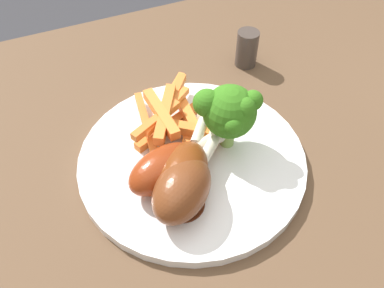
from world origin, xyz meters
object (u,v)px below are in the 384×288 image
dining_table (164,264)px  dinner_plate (192,160)px  chicken_drumstick_extra (168,166)px  broccoli_floret_front (229,112)px  carrot_fries_pile (172,120)px  pepper_shaker (247,49)px  chicken_drumstick_far (184,172)px  chicken_drumstick_near (185,188)px

dining_table → dinner_plate: 0.13m
dining_table → chicken_drumstick_extra: (-0.03, -0.04, 0.13)m
broccoli_floret_front → carrot_fries_pile: bearing=-41.7°
pepper_shaker → carrot_fries_pile: bearing=31.8°
dining_table → chicken_drumstick_far: (-0.04, -0.02, 0.14)m
carrot_fries_pile → pepper_shaker: size_ratio=2.89×
dinner_plate → broccoli_floret_front: bearing=-179.0°
chicken_drumstick_far → chicken_drumstick_extra: (0.01, -0.02, -0.00)m
chicken_drumstick_near → dining_table: bearing=0.4°
dining_table → broccoli_floret_front: 0.20m
chicken_drumstick_extra → dinner_plate: bearing=-153.5°
carrot_fries_pile → broccoli_floret_front: bearing=138.3°
dinner_plate → chicken_drumstick_near: size_ratio=2.08×
carrot_fries_pile → pepper_shaker: pepper_shaker is taller
broccoli_floret_front → carrot_fries_pile: (0.05, -0.04, -0.03)m
carrot_fries_pile → chicken_drumstick_extra: (0.03, 0.06, 0.00)m
dinner_plate → carrot_fries_pile: carrot_fries_pile is taller
dinner_plate → broccoli_floret_front: broccoli_floret_front is taller
chicken_drumstick_extra → pepper_shaker: size_ratio=2.68×
dinner_plate → chicken_drumstick_extra: chicken_drumstick_extra is taller
dinner_plate → carrot_fries_pile: (0.01, -0.04, 0.02)m
chicken_drumstick_extra → pepper_shaker: same height
broccoli_floret_front → chicken_drumstick_extra: bearing=13.1°
pepper_shaker → chicken_drumstick_extra: bearing=40.7°
dinner_plate → pepper_shaker: size_ratio=4.88×
chicken_drumstick_near → chicken_drumstick_extra: bearing=-84.0°
dinner_plate → chicken_drumstick_far: bearing=55.1°
dinner_plate → chicken_drumstick_extra: size_ratio=1.82×
chicken_drumstick_far → pepper_shaker: bearing=-134.6°
chicken_drumstick_near → chicken_drumstick_extra: 0.04m
broccoli_floret_front → chicken_drumstick_far: 0.08m
dinner_plate → chicken_drumstick_near: chicken_drumstick_near is taller
chicken_drumstick_far → pepper_shaker: chicken_drumstick_far is taller
dining_table → dinner_plate: size_ratio=4.60×
dining_table → broccoli_floret_front: (-0.10, -0.05, 0.16)m
carrot_fries_pile → dinner_plate: bearing=97.4°
chicken_drumstick_extra → pepper_shaker: bearing=-139.3°
broccoli_floret_front → chicken_drumstick_extra: 0.08m
carrot_fries_pile → chicken_drumstick_extra: size_ratio=1.08×
chicken_drumstick_near → chicken_drumstick_extra: size_ratio=0.87×
carrot_fries_pile → pepper_shaker: bearing=-148.2°
pepper_shaker → dinner_plate: bearing=43.4°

